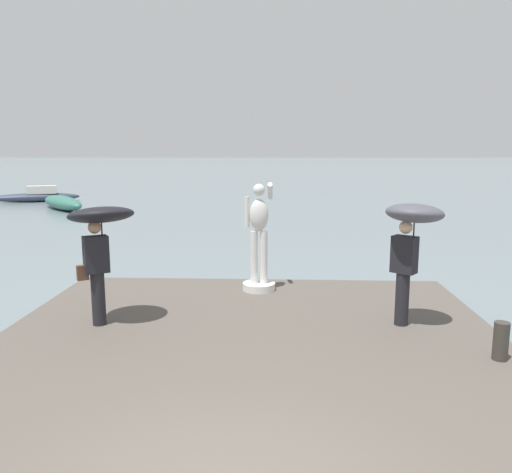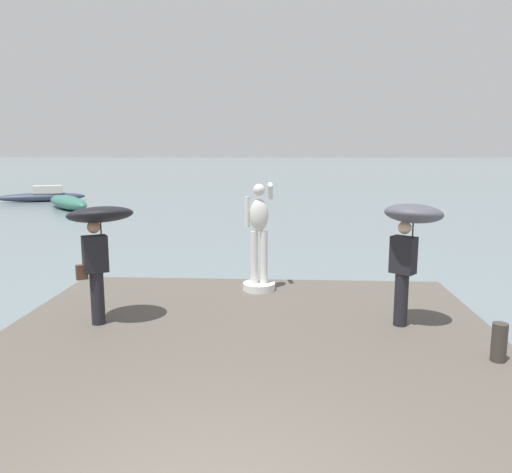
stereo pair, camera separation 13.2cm
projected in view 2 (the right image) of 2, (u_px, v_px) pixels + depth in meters
name	position (u px, v px, depth m)	size (l,w,h in m)	color
ground_plane	(278.00, 189.00, 43.25)	(400.00, 400.00, 0.00)	slate
pier	(236.00, 405.00, 6.07)	(7.88, 10.51, 0.40)	#564F47
statue_white_figure	(259.00, 246.00, 10.21)	(0.67, 0.90, 2.21)	silver
onlooker_left	(99.00, 230.00, 8.13)	(1.46, 1.47, 2.02)	black
onlooker_right	(410.00, 231.00, 7.96)	(1.29, 1.29, 2.05)	black
mooring_bollard	(499.00, 342.00, 6.81)	(0.21, 0.21, 0.53)	#38332D
boat_near	(68.00, 202.00, 27.98)	(4.23, 4.58, 0.77)	#336B5B
boat_mid	(43.00, 196.00, 32.26)	(5.27, 2.96, 1.02)	#2D384C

